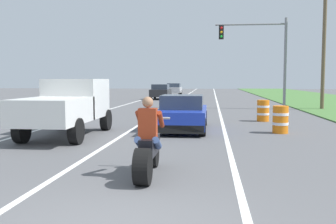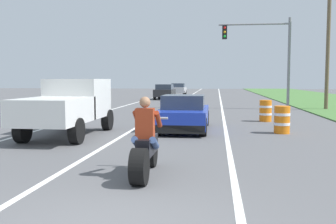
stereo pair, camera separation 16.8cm
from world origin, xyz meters
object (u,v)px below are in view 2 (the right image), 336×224
object	(u,v)px
construction_barrel_mid	(265,111)
distant_car_further_ahead	(178,89)
construction_barrel_nearest	(282,120)
traffic_light_mast_near	(267,49)
sports_car_blue	(184,114)
motorcycle_with_rider	(145,148)
pickup_truck_left_lane_white	(69,104)
distant_car_far_ahead	(165,92)

from	to	relation	value
construction_barrel_mid	distant_car_further_ahead	world-z (taller)	distant_car_further_ahead
construction_barrel_nearest	distant_car_further_ahead	xyz separation A→B (m)	(-7.26, 34.93, 0.27)
traffic_light_mast_near	construction_barrel_mid	xyz separation A→B (m)	(-0.96, -7.90, -3.50)
sports_car_blue	motorcycle_with_rider	bearing A→B (deg)	-91.17
traffic_light_mast_near	distant_car_further_ahead	size ratio (longest dim) A/B	1.50
pickup_truck_left_lane_white	construction_barrel_mid	xyz separation A→B (m)	(7.35, 5.68, -0.60)
construction_barrel_nearest	construction_barrel_mid	size ratio (longest dim) A/B	1.00
sports_car_blue	pickup_truck_left_lane_white	size ratio (longest dim) A/B	0.90
traffic_light_mast_near	construction_barrel_nearest	distance (m)	12.51
motorcycle_with_rider	construction_barrel_mid	bearing A→B (deg)	71.51
pickup_truck_left_lane_white	construction_barrel_mid	world-z (taller)	pickup_truck_left_lane_white
pickup_truck_left_lane_white	traffic_light_mast_near	xyz separation A→B (m)	(8.31, 13.58, 2.90)
pickup_truck_left_lane_white	traffic_light_mast_near	world-z (taller)	traffic_light_mast_near
distant_car_further_ahead	distant_car_far_ahead	bearing A→B (deg)	-91.51
motorcycle_with_rider	sports_car_blue	bearing A→B (deg)	88.83
pickup_truck_left_lane_white	distant_car_far_ahead	xyz separation A→B (m)	(-0.10, 25.56, -0.33)
construction_barrel_nearest	distant_car_far_ahead	size ratio (longest dim) A/B	0.25
pickup_truck_left_lane_white	construction_barrel_mid	distance (m)	9.31
sports_car_blue	pickup_truck_left_lane_white	world-z (taller)	pickup_truck_left_lane_white
sports_car_blue	distant_car_far_ahead	xyz separation A→B (m)	(-3.92, 23.52, 0.14)
traffic_light_mast_near	distant_car_far_ahead	world-z (taller)	traffic_light_mast_near
pickup_truck_left_lane_white	construction_barrel_nearest	world-z (taller)	pickup_truck_left_lane_white
pickup_truck_left_lane_white	distant_car_further_ahead	xyz separation A→B (m)	(0.19, 36.53, -0.33)
motorcycle_with_rider	pickup_truck_left_lane_white	world-z (taller)	pickup_truck_left_lane_white
sports_car_blue	traffic_light_mast_near	xyz separation A→B (m)	(4.48, 11.54, 3.37)
construction_barrel_mid	distant_car_far_ahead	distance (m)	21.23
traffic_light_mast_near	distant_car_further_ahead	distance (m)	24.56
construction_barrel_mid	sports_car_blue	bearing A→B (deg)	-134.07
motorcycle_with_rider	construction_barrel_mid	xyz separation A→B (m)	(3.68, 11.00, -0.09)
sports_car_blue	traffic_light_mast_near	distance (m)	12.83
motorcycle_with_rider	sports_car_blue	xyz separation A→B (m)	(0.15, 7.36, 0.04)
motorcycle_with_rider	distant_car_further_ahead	bearing A→B (deg)	94.76
construction_barrel_mid	distant_car_far_ahead	world-z (taller)	distant_car_far_ahead
sports_car_blue	construction_barrel_mid	bearing A→B (deg)	45.93
construction_barrel_nearest	sports_car_blue	bearing A→B (deg)	173.15
construction_barrel_nearest	distant_car_further_ahead	bearing A→B (deg)	101.73
construction_barrel_nearest	distant_car_far_ahead	bearing A→B (deg)	107.48
construction_barrel_nearest	traffic_light_mast_near	bearing A→B (deg)	85.89
construction_barrel_nearest	construction_barrel_mid	bearing A→B (deg)	91.33
motorcycle_with_rider	distant_car_far_ahead	distance (m)	31.10
sports_car_blue	traffic_light_mast_near	size ratio (longest dim) A/B	0.72
motorcycle_with_rider	construction_barrel_nearest	distance (m)	7.88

